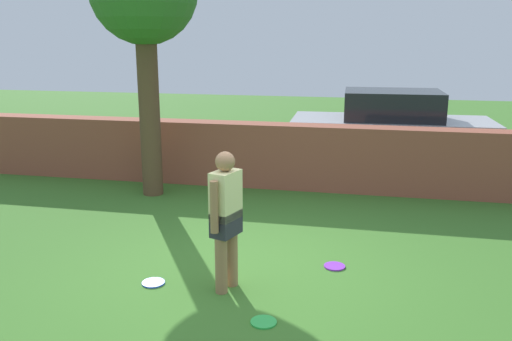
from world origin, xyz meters
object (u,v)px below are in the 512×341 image
at_px(car, 391,131).
at_px(frisbee_blue, 153,283).
at_px(person, 226,215).
at_px(frisbee_green, 264,322).
at_px(frisbee_purple, 335,266).

relative_size(car, frisbee_blue, 15.75).
height_order(person, car, car).
bearing_deg(person, car, -179.43).
height_order(frisbee_green, frisbee_blue, same).
relative_size(car, frisbee_green, 15.75).
bearing_deg(car, person, -109.56).
xyz_separation_m(person, frisbee_purple, (1.18, 0.86, -0.89)).
distance_m(frisbee_purple, frisbee_blue, 2.26).
bearing_deg(frisbee_purple, person, -144.01).
xyz_separation_m(car, frisbee_blue, (-2.88, -6.29, -0.85)).
bearing_deg(frisbee_purple, car, 81.40).
height_order(frisbee_purple, frisbee_blue, same).
height_order(person, frisbee_blue, person).
xyz_separation_m(frisbee_purple, frisbee_green, (-0.61, -1.52, 0.00)).
bearing_deg(frisbee_green, frisbee_purple, 68.04).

